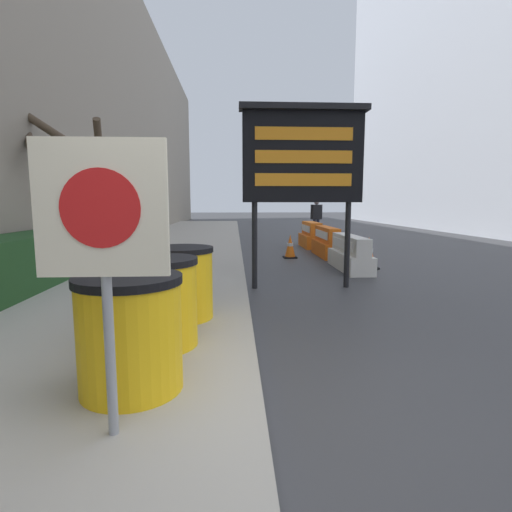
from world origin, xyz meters
TOP-DOWN VIEW (x-y plane):
  - ground_plane at (0.00, 0.00)m, footprint 120.00×120.00m
  - building_left_facade at (-4.46, 9.80)m, footprint 0.40×50.40m
  - bare_tree at (-3.61, 6.38)m, footprint 1.89×2.04m
  - barrel_drum_foreground at (-0.97, 0.37)m, footprint 0.78×0.78m
  - barrel_drum_middle at (-0.94, 1.31)m, footprint 0.78×0.78m
  - barrel_drum_back at (-0.84, 2.24)m, footprint 0.78×0.78m
  - warning_sign at (-0.94, -0.23)m, footprint 0.74×0.08m
  - message_board at (0.99, 4.53)m, footprint 2.21×0.36m
  - jersey_barrier_white at (2.45, 6.44)m, footprint 0.55×2.02m
  - jersey_barrier_orange_far at (2.45, 8.78)m, footprint 0.52×1.91m
  - jersey_barrier_orange_near at (2.45, 11.09)m, footprint 0.63×1.73m
  - traffic_cone_near at (1.34, 8.45)m, footprint 0.37×0.37m
  - traffic_cone_mid at (2.94, 6.60)m, footprint 0.41×0.41m
  - traffic_light_near_curb at (0.71, 16.18)m, footprint 0.28×0.44m
  - pedestrian_worker at (3.38, 14.84)m, footprint 0.49×0.38m

SIDE VIEW (x-z plane):
  - ground_plane at x=0.00m, z-range 0.00..0.00m
  - traffic_cone_near at x=1.34m, z-range -0.01..0.65m
  - jersey_barrier_white at x=2.45m, z-range -0.05..0.74m
  - traffic_cone_mid at x=2.94m, z-range -0.01..0.73m
  - jersey_barrier_orange_far at x=2.45m, z-range -0.05..0.79m
  - jersey_barrier_orange_near at x=2.45m, z-range -0.05..0.82m
  - barrel_drum_foreground at x=-0.97m, z-range 0.15..1.01m
  - barrel_drum_middle at x=-0.94m, z-range 0.15..1.01m
  - barrel_drum_back at x=-0.84m, z-range 0.15..1.01m
  - pedestrian_worker at x=3.38m, z-range 0.15..1.82m
  - warning_sign at x=-0.94m, z-range 0.51..2.25m
  - bare_tree at x=-3.61m, z-range 0.18..3.56m
  - message_board at x=0.99m, z-range 0.73..3.91m
  - traffic_light_near_curb at x=0.71m, z-range 0.89..4.85m
  - building_left_facade at x=-4.46m, z-range 0.00..10.58m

